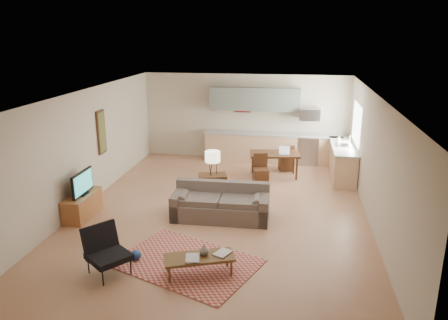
% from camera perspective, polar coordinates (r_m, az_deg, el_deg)
% --- Properties ---
extents(room, '(9.00, 9.00, 9.00)m').
position_cam_1_polar(room, '(9.64, -0.29, 0.64)').
color(room, '#A36E4E').
rests_on(room, ground).
extents(kitchen_counter_back, '(4.26, 0.64, 0.92)m').
position_cam_1_polar(kitchen_counter_back, '(13.79, 6.32, 1.62)').
color(kitchen_counter_back, tan).
rests_on(kitchen_counter_back, ground).
extents(kitchen_counter_right, '(0.64, 2.26, 0.92)m').
position_cam_1_polar(kitchen_counter_right, '(12.72, 15.18, -0.17)').
color(kitchen_counter_right, tan).
rests_on(kitchen_counter_right, ground).
extents(kitchen_range, '(0.62, 0.62, 0.90)m').
position_cam_1_polar(kitchen_range, '(13.79, 10.89, 1.37)').
color(kitchen_range, '#A5A8AD').
rests_on(kitchen_range, ground).
extents(kitchen_microwave, '(0.62, 0.40, 0.35)m').
position_cam_1_polar(kitchen_microwave, '(13.57, 11.14, 5.88)').
color(kitchen_microwave, '#A5A8AD').
rests_on(kitchen_microwave, room).
extents(upper_cabinets, '(2.80, 0.34, 0.70)m').
position_cam_1_polar(upper_cabinets, '(13.68, 4.02, 7.93)').
color(upper_cabinets, slate).
rests_on(upper_cabinets, room).
extents(window_right, '(0.02, 1.40, 1.05)m').
position_cam_1_polar(window_right, '(12.49, 16.93, 4.56)').
color(window_right, white).
rests_on(window_right, room).
extents(wall_art_left, '(0.06, 0.42, 1.10)m').
position_cam_1_polar(wall_art_left, '(11.38, -15.69, 3.53)').
color(wall_art_left, olive).
rests_on(wall_art_left, room).
extents(triptych, '(1.70, 0.04, 0.50)m').
position_cam_1_polar(triptych, '(13.89, 2.41, 7.26)').
color(triptych, beige).
rests_on(triptych, room).
extents(rug, '(2.86, 2.46, 0.02)m').
position_cam_1_polar(rug, '(8.05, -4.94, -13.19)').
color(rug, '#9B2F32').
rests_on(rug, floor).
extents(sofa, '(2.22, 1.01, 0.77)m').
position_cam_1_polar(sofa, '(9.60, -0.46, -5.55)').
color(sofa, brown).
rests_on(sofa, floor).
extents(coffee_table, '(1.28, 0.86, 0.36)m').
position_cam_1_polar(coffee_table, '(7.60, -3.24, -13.60)').
color(coffee_table, '#4F3417').
rests_on(coffee_table, floor).
extents(book_a, '(0.35, 0.40, 0.03)m').
position_cam_1_polar(book_a, '(7.45, -5.05, -12.67)').
color(book_a, maroon).
rests_on(book_a, coffee_table).
extents(book_b, '(0.46, 0.48, 0.02)m').
position_cam_1_polar(book_b, '(7.64, -0.87, -11.82)').
color(book_b, navy).
rests_on(book_b, coffee_table).
extents(vase, '(0.18, 0.18, 0.18)m').
position_cam_1_polar(vase, '(7.53, -2.60, -11.62)').
color(vase, black).
rests_on(vase, coffee_table).
extents(armchair, '(1.02, 1.02, 0.83)m').
position_cam_1_polar(armchair, '(7.76, -14.87, -11.54)').
color(armchair, black).
rests_on(armchair, floor).
extents(tv_credenza, '(0.44, 1.15, 0.53)m').
position_cam_1_polar(tv_credenza, '(10.24, -17.98, -5.66)').
color(tv_credenza, brown).
rests_on(tv_credenza, floor).
extents(tv, '(0.09, 0.88, 0.53)m').
position_cam_1_polar(tv, '(10.04, -18.02, -2.88)').
color(tv, black).
rests_on(tv, tv_credenza).
extents(console_table, '(0.73, 0.59, 0.74)m').
position_cam_1_polar(console_table, '(10.40, -1.47, -3.85)').
color(console_table, '#392111').
rests_on(console_table, floor).
extents(table_lamp, '(0.47, 0.47, 0.59)m').
position_cam_1_polar(table_lamp, '(10.18, -1.50, -0.35)').
color(table_lamp, beige).
rests_on(table_lamp, console_table).
extents(dining_table, '(1.47, 0.98, 0.69)m').
position_cam_1_polar(dining_table, '(12.41, 6.57, -0.64)').
color(dining_table, '#392111').
rests_on(dining_table, floor).
extents(dining_chair_near, '(0.47, 0.48, 0.81)m').
position_cam_1_polar(dining_chair_near, '(11.80, 4.87, -1.20)').
color(dining_chair_near, '#392111').
rests_on(dining_chair_near, floor).
extents(dining_chair_far, '(0.49, 0.50, 0.80)m').
position_cam_1_polar(dining_chair_far, '(13.01, 8.13, 0.36)').
color(dining_chair_far, '#392111').
rests_on(dining_chair_far, floor).
extents(laptop, '(0.30, 0.23, 0.22)m').
position_cam_1_polar(laptop, '(12.19, 7.90, 1.23)').
color(laptop, '#A5A8AD').
rests_on(laptop, dining_table).
extents(soap_bottle, '(0.13, 0.13, 0.19)m').
position_cam_1_polar(soap_bottle, '(12.92, 14.78, 2.68)').
color(soap_bottle, beige).
rests_on(soap_bottle, kitchen_counter_right).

